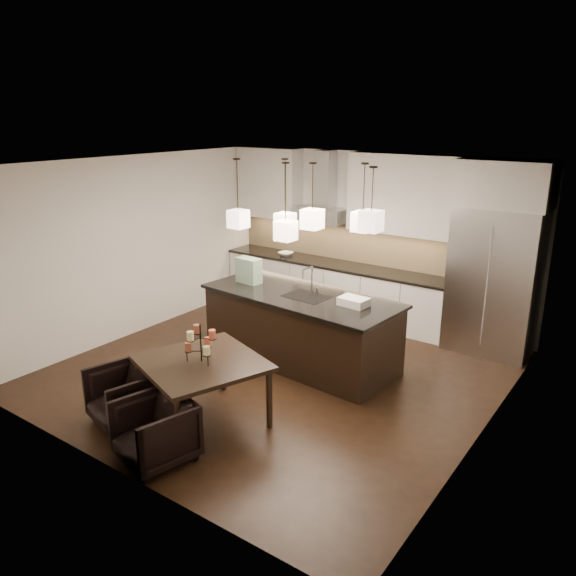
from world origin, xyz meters
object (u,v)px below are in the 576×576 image
Objects in this scene: armchair_right at (155,431)px; dining_table at (203,391)px; armchair_left at (125,396)px; refrigerator at (494,281)px; island_body at (301,330)px.

dining_table is at bearing 113.27° from armchair_right.
armchair_left is (-0.69, -0.54, -0.04)m from dining_table.
refrigerator is 0.79× the size of island_body.
armchair_left is (-0.68, -2.54, -0.15)m from island_body.
island_body is 1.99m from dining_table.
dining_table is 0.86m from armchair_right.
refrigerator is at bearing 82.33° from armchair_right.
island_body reaches higher than armchair_right.
dining_table is at bearing -84.94° from island_body.
refrigerator is 2.94× the size of armchair_left.
refrigerator is 5.19m from armchair_right.
refrigerator is 4.48m from dining_table.
dining_table is at bearing 52.69° from armchair_left.
refrigerator is at bearing 73.08° from armchair_left.
refrigerator is at bearing 82.53° from dining_table.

